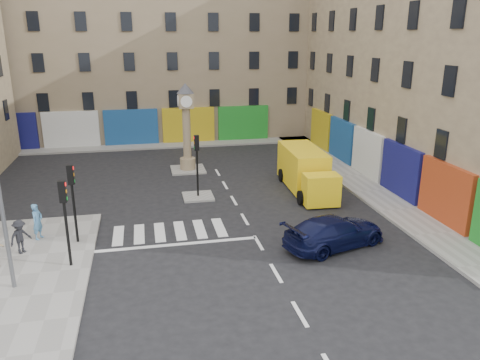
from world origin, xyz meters
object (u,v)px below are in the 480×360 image
object	(u,v)px
traffic_light_left_near	(65,210)
clock_pillar	(186,122)
navy_sedan	(335,232)
pedestrian_dark	(20,237)
traffic_light_island	(197,156)
yellow_van	(306,171)
traffic_light_left_far	(72,191)
pedestrian_blue	(37,221)

from	to	relation	value
traffic_light_left_near	clock_pillar	distance (m)	15.19
navy_sedan	pedestrian_dark	bearing A→B (deg)	64.13
traffic_light_island	yellow_van	bearing A→B (deg)	1.17
traffic_light_left_near	pedestrian_dark	xyz separation A→B (m)	(-2.26, 1.65, -1.70)
yellow_van	navy_sedan	bearing A→B (deg)	-97.40
yellow_van	pedestrian_dark	bearing A→B (deg)	-154.94
traffic_light_left_far	yellow_van	xyz separation A→B (m)	(13.11, 5.54, -1.38)
traffic_light_left_near	pedestrian_blue	distance (m)	3.95
traffic_light_island	pedestrian_blue	bearing A→B (deg)	-150.04
pedestrian_blue	pedestrian_dark	bearing A→B (deg)	-172.12
pedestrian_blue	traffic_light_island	bearing A→B (deg)	-35.31
traffic_light_island	pedestrian_dark	size ratio (longest dim) A/B	2.39
traffic_light_island	pedestrian_dark	xyz separation A→B (m)	(-8.56, -6.15, -1.67)
navy_sedan	pedestrian_blue	size ratio (longest dim) A/B	2.91
traffic_light_island	navy_sedan	world-z (taller)	traffic_light_island
navy_sedan	pedestrian_dark	world-z (taller)	pedestrian_dark
traffic_light_island	clock_pillar	size ratio (longest dim) A/B	0.61
clock_pillar	yellow_van	xyz separation A→B (m)	(6.81, -5.86, -2.30)
yellow_van	traffic_light_island	bearing A→B (deg)	-176.01
traffic_light_left_far	pedestrian_dark	world-z (taller)	traffic_light_left_far
navy_sedan	clock_pillar	bearing A→B (deg)	2.76
traffic_light_island	clock_pillar	bearing A→B (deg)	90.00
pedestrian_dark	navy_sedan	bearing A→B (deg)	-55.89
traffic_light_left_near	clock_pillar	xyz separation A→B (m)	(6.30, 13.80, 0.93)
traffic_light_left_near	navy_sedan	distance (m)	11.79
pedestrian_dark	traffic_light_island	bearing A→B (deg)	-12.37
traffic_light_island	clock_pillar	xyz separation A→B (m)	(0.00, 6.00, 0.96)
clock_pillar	navy_sedan	bearing A→B (deg)	-69.21
yellow_van	pedestrian_blue	world-z (taller)	yellow_van
traffic_light_left_far	traffic_light_island	size ratio (longest dim) A/B	1.00
traffic_light_left_near	yellow_van	world-z (taller)	traffic_light_left_near
pedestrian_blue	clock_pillar	bearing A→B (deg)	-12.52
traffic_light_left_near	traffic_light_left_far	bearing A→B (deg)	90.00
yellow_van	pedestrian_dark	size ratio (longest dim) A/B	4.50
clock_pillar	navy_sedan	xyz separation A→B (m)	(5.34, -14.06, -2.82)
pedestrian_blue	pedestrian_dark	xyz separation A→B (m)	(-0.44, -1.47, -0.09)
navy_sedan	yellow_van	distance (m)	8.35
pedestrian_dark	traffic_light_left_far	bearing A→B (deg)	-29.78
traffic_light_island	clock_pillar	world-z (taller)	clock_pillar
yellow_van	pedestrian_blue	distance (m)	15.69
navy_sedan	traffic_light_island	bearing A→B (deg)	15.48
yellow_van	pedestrian_blue	bearing A→B (deg)	-159.29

